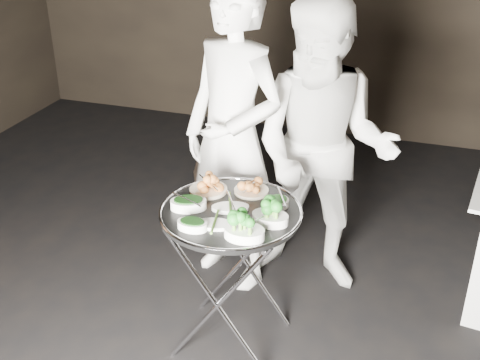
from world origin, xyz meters
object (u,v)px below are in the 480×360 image
(serving_tray, at_px, (231,212))
(waiter_right, at_px, (323,151))
(tray_stand, at_px, (231,272))
(waiter_left, at_px, (233,139))

(serving_tray, distance_m, waiter_right, 0.80)
(tray_stand, bearing_deg, serving_tray, 180.00)
(tray_stand, height_order, waiter_left, waiter_left)
(tray_stand, relative_size, waiter_left, 0.43)
(tray_stand, distance_m, waiter_left, 0.82)
(serving_tray, height_order, waiter_right, waiter_right)
(waiter_right, bearing_deg, waiter_left, -168.55)
(waiter_left, height_order, waiter_right, waiter_left)
(serving_tray, bearing_deg, tray_stand, 0.00)
(tray_stand, height_order, waiter_right, waiter_right)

